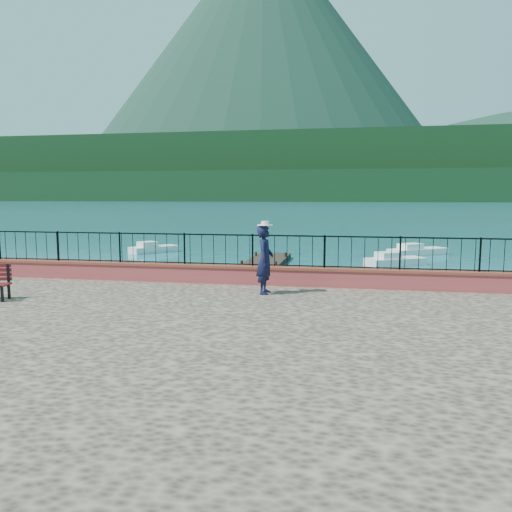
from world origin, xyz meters
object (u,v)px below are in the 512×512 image
(boat_2, at_px, (396,258))
(boat_5, at_px, (418,249))
(person, at_px, (265,260))
(boat_0, at_px, (180,279))
(boat_3, at_px, (154,247))

(boat_2, xyz_separation_m, boat_5, (1.89, 5.44, 0.00))
(person, height_order, boat_2, person)
(boat_2, bearing_deg, person, -137.89)
(boat_0, xyz_separation_m, boat_2, (9.66, 8.85, 0.00))
(boat_2, distance_m, boat_5, 5.76)
(boat_0, relative_size, boat_2, 1.18)
(person, distance_m, boat_2, 16.14)
(boat_3, distance_m, boat_5, 17.89)
(boat_0, xyz_separation_m, boat_5, (11.55, 14.29, 0.00))
(person, bearing_deg, boat_5, -17.19)
(boat_5, bearing_deg, boat_0, -164.49)
(person, bearing_deg, boat_3, 31.25)
(boat_3, bearing_deg, boat_2, -63.23)
(boat_5, bearing_deg, boat_2, -144.67)
(boat_0, height_order, boat_5, same)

